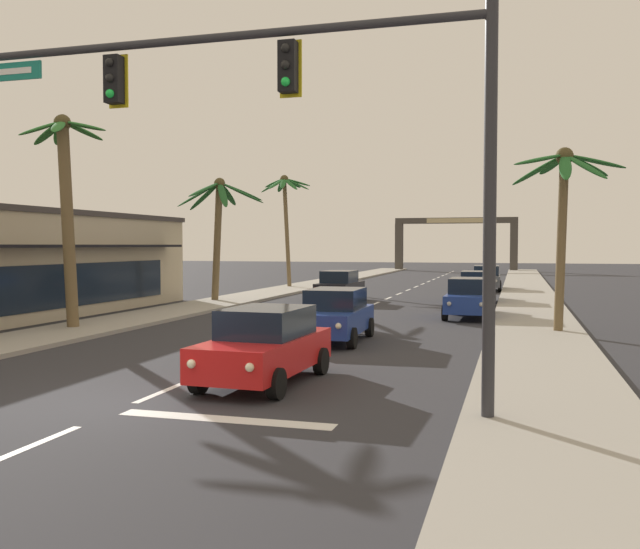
{
  "coord_description": "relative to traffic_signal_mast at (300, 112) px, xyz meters",
  "views": [
    {
      "loc": [
        7.12,
        -11.8,
        3.08
      ],
      "look_at": [
        1.5,
        8.0,
        2.2
      ],
      "focal_mm": 38.99,
      "sensor_mm": 36.0,
      "label": 1
    }
  ],
  "objects": [
    {
      "name": "lane_markings",
      "position": [
        -2.89,
        20.61,
        -5.48
      ],
      "size": [
        4.28,
        89.72,
        0.01
      ],
      "color": "silver",
      "rests_on": "ground"
    },
    {
      "name": "palm_left_third",
      "position": [
        -11.49,
        22.06,
        -0.72
      ],
      "size": [
        4.53,
        4.82,
        6.66
      ],
      "color": "brown",
      "rests_on": "ground"
    },
    {
      "name": "town_gateway_arch",
      "position": [
        -3.3,
        72.39,
        -1.36
      ],
      "size": [
        14.47,
        0.9,
        6.35
      ],
      "color": "#423D38",
      "rests_on": "ground"
    },
    {
      "name": "sidewalk_left",
      "position": [
        -11.1,
        19.68,
        -5.42
      ],
      "size": [
        3.2,
        110.0,
        0.14
      ],
      "primitive_type": "cube",
      "color": "#9E998E",
      "rests_on": "ground"
    },
    {
      "name": "sedan_parked_nearest_kerb",
      "position": [
        1.8,
        25.65,
        -4.64
      ],
      "size": [
        2.02,
        4.48,
        1.68
      ],
      "color": "navy",
      "rests_on": "ground"
    },
    {
      "name": "sedan_oncoming_far",
      "position": [
        -5.44,
        24.48,
        -4.64
      ],
      "size": [
        2.02,
        4.48,
        1.68
      ],
      "color": "black",
      "rests_on": "ground"
    },
    {
      "name": "sedan_parked_mid_kerb",
      "position": [
        1.91,
        17.69,
        -4.64
      ],
      "size": [
        1.97,
        4.46,
        1.68
      ],
      "color": "navy",
      "rests_on": "ground"
    },
    {
      "name": "traffic_signal_mast",
      "position": [
        0.0,
        0.0,
        0.0
      ],
      "size": [
        11.07,
        0.41,
        7.59
      ],
      "color": "#2D2D33",
      "rests_on": "ground"
    },
    {
      "name": "sedan_third_in_queue",
      "position": [
        -1.74,
        9.23,
        -4.64
      ],
      "size": [
        2.02,
        4.48,
        1.68
      ],
      "color": "navy",
      "rests_on": "ground"
    },
    {
      "name": "palm_left_second",
      "position": [
        -11.75,
        9.39,
        -0.49
      ],
      "size": [
        3.14,
        2.97,
        7.74
      ],
      "color": "brown",
      "rests_on": "ground"
    },
    {
      "name": "ground_plane",
      "position": [
        -3.3,
        -0.32,
        -5.49
      ],
      "size": [
        220.0,
        220.0,
        0.0
      ],
      "primitive_type": "plane",
      "color": "#2D2D33"
    },
    {
      "name": "sedan_parked_far_kerb",
      "position": [
        1.87,
        35.88,
        -4.64
      ],
      "size": [
        2.04,
        4.49,
        1.68
      ],
      "color": "#4C515B",
      "rests_on": "ground"
    },
    {
      "name": "palm_right_second",
      "position": [
        5.34,
        12.96,
        -0.66
      ],
      "size": [
        3.86,
        3.83,
        6.4
      ],
      "color": "brown",
      "rests_on": "ground"
    },
    {
      "name": "sidewalk_right",
      "position": [
        4.5,
        19.68,
        -5.42
      ],
      "size": [
        3.2,
        110.0,
        0.14
      ],
      "primitive_type": "cube",
      "color": "#9E998E",
      "rests_on": "ground"
    },
    {
      "name": "palm_left_farthest",
      "position": [
        -12.03,
        34.77,
        0.74
      ],
      "size": [
        3.61,
        3.62,
        8.04
      ],
      "color": "brown",
      "rests_on": "ground"
    },
    {
      "name": "sedan_lead_at_stop_bar",
      "position": [
        -1.55,
        2.3,
        -4.64
      ],
      "size": [
        2.09,
        4.51,
        1.68
      ],
      "color": "red",
      "rests_on": "ground"
    }
  ]
}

